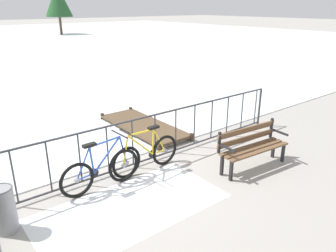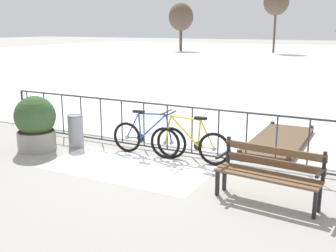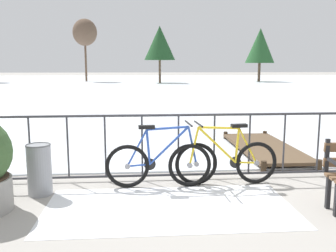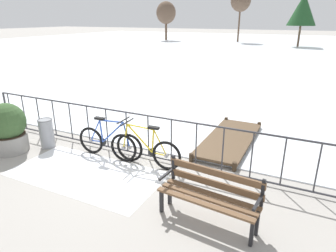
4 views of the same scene
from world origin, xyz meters
name	(u,v)px [view 3 (image 3 of 4)]	position (x,y,z in m)	size (l,w,h in m)	color
ground_plane	(196,179)	(0.00, 0.00, 0.00)	(160.00, 160.00, 0.00)	#9E9991
frozen_pond	(148,85)	(0.00, 28.40, 0.01)	(80.00, 56.00, 0.03)	silver
snow_patch	(169,207)	(-0.53, -1.20, 0.00)	(3.21, 1.63, 0.01)	white
railing_fence	(196,145)	(0.00, 0.00, 0.56)	(9.06, 0.06, 1.07)	#38383D
bicycle_near_railing	(224,162)	(0.37, -0.32, 0.37)	(1.71, 0.52, 0.97)	black
bicycle_second	(162,163)	(-0.57, -0.31, 0.37)	(1.71, 0.52, 0.97)	black
trash_bin	(39,169)	(-2.33, -0.54, 0.37)	(0.35, 0.35, 0.73)	gray
wooden_dock	(264,147)	(1.72, 1.72, 0.12)	(1.10, 2.95, 0.20)	brown
tree_far_west	(260,46)	(11.85, 33.35, 3.73)	(3.02, 3.02, 5.52)	brown
tree_west_mid	(85,33)	(-6.33, 35.25, 5.09)	(2.53, 2.53, 6.51)	brown
tree_east_mid	(160,43)	(1.29, 31.54, 3.85)	(3.01, 3.01, 5.49)	brown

